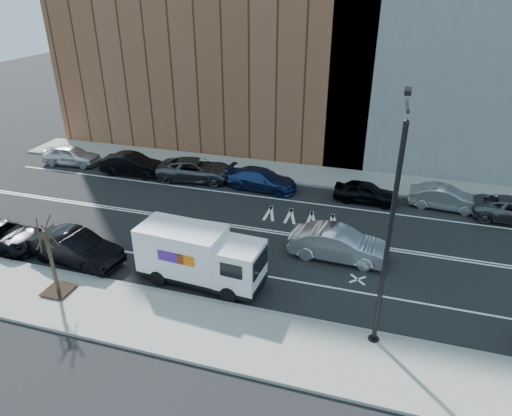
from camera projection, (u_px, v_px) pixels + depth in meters
The scene contains 19 objects.
ground at pixel (258, 230), 26.28m from camera, with size 120.00×120.00×0.00m, color black.
sidewalk_near at pixel (197, 329), 18.72m from camera, with size 44.00×3.60×0.15m, color gray.
sidewalk_far at pixel (292, 173), 33.78m from camera, with size 44.00×3.60×0.15m, color gray.
curb_near at pixel (213, 302), 20.26m from camera, with size 44.00×0.25×0.17m, color gray.
curb_far at pixel (286, 182), 32.23m from camera, with size 44.00×0.25×0.17m, color gray.
road_markings at pixel (258, 230), 26.28m from camera, with size 40.00×8.60×0.01m, color white, non-canonical shape.
bldg_brick at pixel (218, 6), 36.75m from camera, with size 26.00×10.00×22.00m, color brown.
streetlight at pixel (390, 225), 16.28m from camera, with size 0.44×4.02×9.34m.
street_tree at pixel (53, 268), 20.25m from camera, with size 1.20×1.20×3.75m.
fedex_van at pixel (199, 256), 21.15m from camera, with size 6.13×2.47×2.74m.
far_parked_a at pixel (71, 155), 35.22m from camera, with size 1.80×4.47×1.52m, color silver.
far_parked_b at pixel (132, 164), 33.42m from camera, with size 1.64×4.70×1.55m, color black.
far_parked_c at pixel (196, 170), 32.52m from camera, with size 2.54×5.52×1.53m, color #4A4B51.
far_parked_d at pixel (262, 179), 31.09m from camera, with size 1.99×4.90×1.42m, color navy.
far_parked_e at pixel (366, 192), 29.27m from camera, with size 1.63×4.04×1.38m, color black.
far_parked_f at pixel (445, 198), 28.46m from camera, with size 1.51×4.32×1.42m, color #A5A6AA.
driving_sedan at pixel (338, 244), 23.27m from camera, with size 1.74×5.00×1.65m, color silver.
near_parked_rear_a at pixel (76, 248), 22.94m from camera, with size 1.73×4.96×1.63m, color black.
near_parked_rear_b at pixel (2, 235), 24.36m from camera, with size 2.27×4.93×1.37m, color black.
Camera 1 is at (6.52, -21.97, 12.92)m, focal length 32.00 mm.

